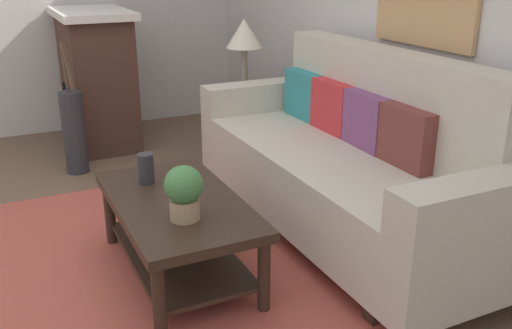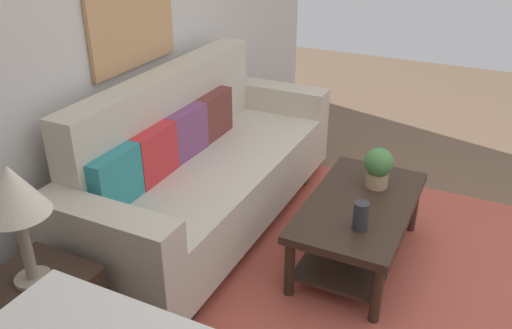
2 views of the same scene
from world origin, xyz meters
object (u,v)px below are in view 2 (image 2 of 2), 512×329
Objects in this scene: throw_pillow_crimson at (153,154)px; table_lamp at (14,195)px; couch at (204,170)px; tabletop_vase at (361,216)px; throw_pillow_teal at (115,180)px; potted_plant_tabletop at (378,166)px; throw_pillow_plum at (186,133)px; side_table at (45,328)px; throw_pillow_maroon at (213,115)px; coffee_table at (359,218)px; framed_painting at (132,12)px.

throw_pillow_crimson is 0.63× the size of table_lamp.
couch reaches higher than tabletop_vase.
throw_pillow_teal is 1.59m from potted_plant_tabletop.
tabletop_vase is 0.63× the size of potted_plant_tabletop.
throw_pillow_teal and throw_pillow_plum have the same top height.
tabletop_vase is at bearing -68.58° from throw_pillow_teal.
potted_plant_tabletop is 2.07m from side_table.
throw_pillow_plum is at bearing 90.00° from couch.
tabletop_vase is at bearing -99.94° from throw_pillow_plum.
table_lamp is at bearing -175.98° from throw_pillow_maroon.
couch is 6.35× the size of throw_pillow_maroon.
potted_plant_tabletop is (0.23, -0.03, 0.26)m from coffee_table.
potted_plant_tabletop is at bearing 4.50° from tabletop_vase.
side_table is (-1.44, -0.00, -0.15)m from couch.
couch is 1.45m from side_table.
throw_pillow_teal is at bearing 180.00° from throw_pillow_crimson.
potted_plant_tabletop is at bearing -93.13° from throw_pillow_maroon.
tabletop_vase is 0.29× the size of table_lamp.
throw_pillow_maroon is 0.33× the size of coffee_table.
throw_pillow_maroon is 0.64× the size of side_table.
coffee_table is (0.42, -1.19, -0.37)m from throw_pillow_crimson.
throw_pillow_maroon is at bearing -43.55° from framed_painting.
couch is 0.77m from throw_pillow_teal.
throw_pillow_maroon is at bearing 65.34° from tabletop_vase.
table_lamp is at bearing -174.99° from throw_pillow_plum.
throw_pillow_maroon is (0.36, 0.13, 0.25)m from couch.
table_lamp is at bearing 144.71° from coffee_table.
throw_pillow_plum is 1.25m from coffee_table.
coffee_table is 6.68× the size of tabletop_vase.
side_table is at bearing -90.00° from table_lamp.
potted_plant_tabletop is (0.29, -1.22, -0.11)m from throw_pillow_plum.
framed_painting is (-0.36, 0.34, 0.75)m from throw_pillow_maroon.
throw_pillow_maroon is at bearing 75.80° from coffee_table.
side_table is 0.71m from table_lamp.
side_table is at bearing 144.71° from coffee_table.
throw_pillow_teal is 1.08m from throw_pillow_maroon.
side_table is (-0.73, -0.13, -0.40)m from throw_pillow_teal.
couch is at bearing -160.75° from throw_pillow_maroon.
framed_painting is (0.72, 0.34, 0.75)m from throw_pillow_teal.
throw_pillow_teal is at bearing 170.09° from couch.
table_lamp is (0.00, 0.00, 0.71)m from side_table.
throw_pillow_teal is 1.00× the size of throw_pillow_plum.
couch is 6.35× the size of throw_pillow_crimson.
throw_pillow_teal is at bearing 9.89° from side_table.
throw_pillow_teal reaches higher than side_table.
couch is at bearing 104.87° from potted_plant_tabletop.
throw_pillow_crimson is 0.72m from throw_pillow_maroon.
table_lamp is (-1.09, -0.13, 0.31)m from throw_pillow_crimson.
potted_plant_tabletop is at bearing -75.13° from couch.
coffee_table is at bearing -86.90° from couch.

